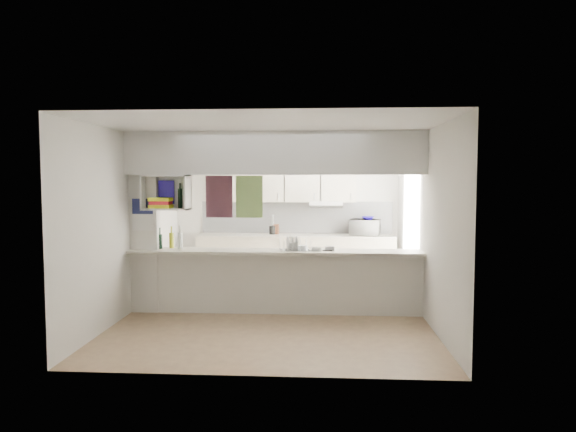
# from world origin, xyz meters

# --- Properties ---
(floor) EXTENTS (4.80, 4.80, 0.00)m
(floor) POSITION_xyz_m (0.00, 0.00, 0.00)
(floor) COLOR #8F6E53
(floor) RESTS_ON ground
(ceiling) EXTENTS (4.80, 4.80, 0.00)m
(ceiling) POSITION_xyz_m (0.00, 0.00, 2.60)
(ceiling) COLOR white
(ceiling) RESTS_ON wall_back
(wall_back) EXTENTS (4.20, 0.00, 4.20)m
(wall_back) POSITION_xyz_m (0.00, 2.40, 1.30)
(wall_back) COLOR silver
(wall_back) RESTS_ON floor
(wall_left) EXTENTS (0.00, 4.80, 4.80)m
(wall_left) POSITION_xyz_m (-2.10, 0.00, 1.30)
(wall_left) COLOR silver
(wall_left) RESTS_ON floor
(wall_right) EXTENTS (0.00, 4.80, 4.80)m
(wall_right) POSITION_xyz_m (2.10, 0.00, 1.30)
(wall_right) COLOR silver
(wall_right) RESTS_ON floor
(servery_partition) EXTENTS (4.20, 0.50, 2.60)m
(servery_partition) POSITION_xyz_m (-0.17, 0.00, 1.66)
(servery_partition) COLOR silver
(servery_partition) RESTS_ON floor
(cubby_shelf) EXTENTS (0.65, 0.35, 0.50)m
(cubby_shelf) POSITION_xyz_m (-1.57, -0.06, 1.71)
(cubby_shelf) COLOR white
(cubby_shelf) RESTS_ON bulkhead
(kitchen_run) EXTENTS (3.60, 0.63, 2.24)m
(kitchen_run) POSITION_xyz_m (0.16, 2.14, 0.83)
(kitchen_run) COLOR beige
(kitchen_run) RESTS_ON floor
(microwave) EXTENTS (0.60, 0.49, 0.29)m
(microwave) POSITION_xyz_m (1.47, 2.08, 1.07)
(microwave) COLOR white
(microwave) RESTS_ON bench_top
(bowl) EXTENTS (0.23, 0.23, 0.06)m
(bowl) POSITION_xyz_m (1.51, 2.04, 1.24)
(bowl) COLOR #160B7D
(bowl) RESTS_ON microwave
(dish_rack) EXTENTS (0.47, 0.40, 0.22)m
(dish_rack) POSITION_xyz_m (0.29, -0.04, 1.01)
(dish_rack) COLOR silver
(dish_rack) RESTS_ON breakfast_bar
(cup) EXTENTS (0.15, 0.15, 0.10)m
(cup) POSITION_xyz_m (0.26, -0.05, 0.99)
(cup) COLOR white
(cup) RESTS_ON dish_rack
(wine_bottles) EXTENTS (0.37, 0.15, 0.34)m
(wine_bottles) POSITION_xyz_m (-1.54, 0.06, 1.04)
(wine_bottles) COLOR black
(wine_bottles) RESTS_ON breakfast_bar
(plastic_tubs) EXTENTS (0.52, 0.22, 0.07)m
(plastic_tubs) POSITION_xyz_m (0.57, 0.01, 0.95)
(plastic_tubs) COLOR silver
(plastic_tubs) RESTS_ON breakfast_bar
(utensil_jar) EXTENTS (0.11, 0.11, 0.16)m
(utensil_jar) POSITION_xyz_m (-0.24, 2.15, 1.00)
(utensil_jar) COLOR black
(utensil_jar) RESTS_ON bench_top
(knife_block) EXTENTS (0.11, 0.09, 0.19)m
(knife_block) POSITION_xyz_m (-0.17, 2.18, 1.01)
(knife_block) COLOR brown
(knife_block) RESTS_ON bench_top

